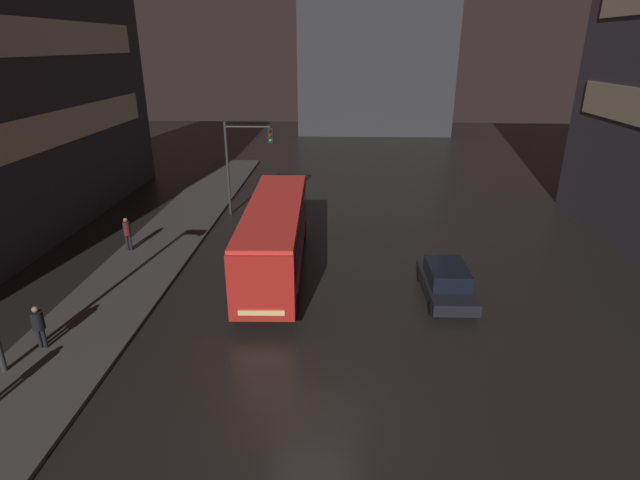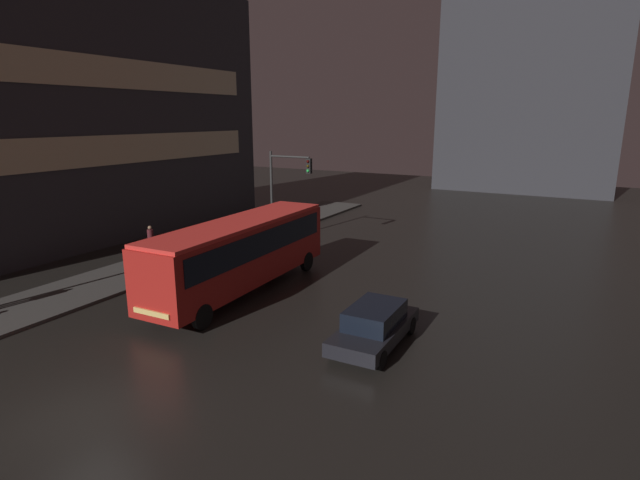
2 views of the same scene
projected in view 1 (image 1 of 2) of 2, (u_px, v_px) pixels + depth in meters
The scene contains 8 objects.
ground_plane at pixel (315, 421), 14.49m from camera, with size 120.00×120.00×0.00m, color black.
sidewalk_left at pixel (141, 269), 24.13m from camera, with size 4.00×48.00×0.15m.
building_far_backdrop at pixel (376, 12), 59.41m from camera, with size 18.07×12.00×27.61m.
bus_near at pixel (275, 231), 23.25m from camera, with size 2.87×11.37×3.37m.
car_taxi at pixel (446, 281), 21.28m from camera, with size 1.95×4.52×1.48m.
pedestrian_near at pixel (127, 232), 25.70m from camera, with size 0.40×0.40×1.79m.
pedestrian_far at pixel (38, 323), 17.35m from camera, with size 0.54×0.54×1.65m.
traffic_light_main at pixel (243, 153), 30.56m from camera, with size 2.99×0.35×5.87m.
Camera 1 is at (0.66, -11.54, 10.19)m, focal length 28.00 mm.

